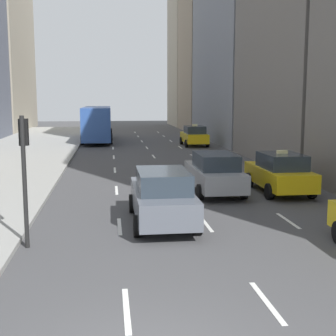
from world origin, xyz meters
The scene contains 8 objects.
sidewalk_left centered at (-7.00, 27.00, 0.07)m, with size 8.00×66.00×0.15m, color #9E9E99.
lane_markings centered at (2.60, 23.00, 0.01)m, with size 5.72×56.00×0.01m.
taxi_second centered at (6.80, 33.15, 0.88)m, with size 2.02×4.40×1.87m.
taxi_third centered at (6.80, 12.61, 0.88)m, with size 2.02×4.40×1.87m.
sedan_black_near centered at (1.20, 8.23, 0.90)m, with size 2.02×4.86×1.78m.
sedan_silver_behind centered at (4.00, 12.95, 0.89)m, with size 2.02×4.87×1.74m.
city_bus centered at (-1.61, 38.59, 1.79)m, with size 2.80×11.61×3.25m.
traffic_light_pole centered at (-2.75, 6.27, 2.41)m, with size 0.24×0.42×3.60m.
Camera 1 is at (-0.46, -6.55, 4.04)m, focal length 50.00 mm.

